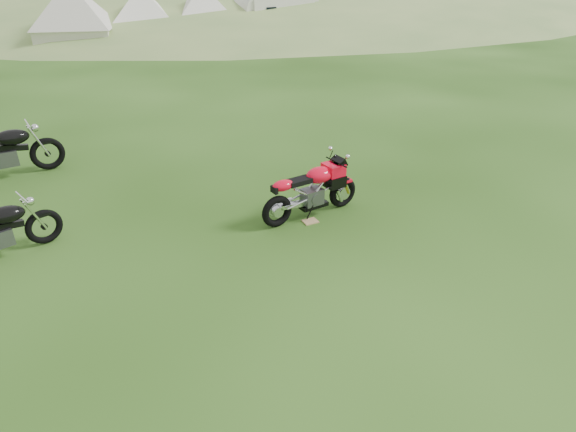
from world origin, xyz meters
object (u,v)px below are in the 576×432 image
plywood_board (310,221)px  tent_mid (143,15)px  tent_left (75,17)px  vintage_moto_c (4,151)px  tent_right (204,14)px  caravan (277,18)px  sport_motorcycle (311,187)px

plywood_board → tent_mid: 21.42m
tent_mid → tent_left: bearing=-159.4°
plywood_board → vintage_moto_c: 6.30m
vintage_moto_c → tent_mid: bearing=61.9°
plywood_board → tent_mid: tent_mid is taller
vintage_moto_c → tent_left: bearing=72.2°
tent_mid → tent_right: tent_right is taller
tent_mid → caravan: (6.82, -2.11, -0.28)m
tent_left → tent_mid: tent_left is taller
tent_left → caravan: tent_left is taller
sport_motorcycle → plywood_board: (-0.13, -0.18, -0.53)m
tent_left → caravan: bearing=10.8°
vintage_moto_c → tent_left: (4.52, 16.13, 0.90)m
tent_right → caravan: bearing=-2.0°
tent_right → vintage_moto_c: bearing=-109.4°
sport_motorcycle → tent_mid: tent_mid is taller
tent_mid → tent_right: (3.00, -0.87, 0.02)m
plywood_board → caravan: size_ratio=0.05×
tent_left → plywood_board: bearing=-69.5°
plywood_board → tent_right: (6.83, 20.16, 1.37)m
vintage_moto_c → tent_right: size_ratio=0.67×
plywood_board → caravan: 21.73m
plywood_board → vintage_moto_c: size_ratio=0.11×
tent_left → vintage_moto_c: bearing=-83.9°
tent_right → caravan: 4.03m
sport_motorcycle → vintage_moto_c: 6.23m
tent_left → tent_mid: bearing=24.0°
sport_motorcycle → tent_left: tent_left is taller
vintage_moto_c → sport_motorcycle: bearing=-49.6°
vintage_moto_c → tent_mid: size_ratio=0.68×
sport_motorcycle → tent_right: tent_right is taller
tent_left → tent_mid: size_ratio=1.07×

